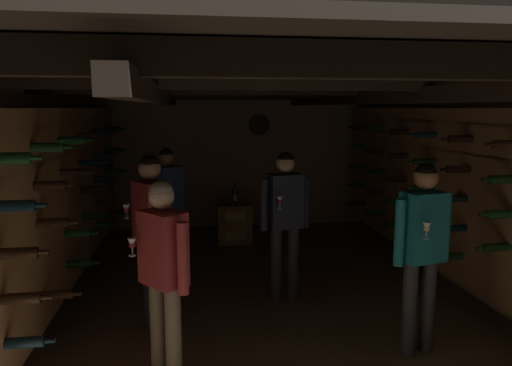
% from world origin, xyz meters
% --- Properties ---
extents(ground_plane, '(8.40, 8.40, 0.00)m').
position_xyz_m(ground_plane, '(0.00, 0.00, 0.00)').
color(ground_plane, '#7A6651').
extents(room_shell, '(4.72, 6.52, 2.41)m').
position_xyz_m(room_shell, '(0.00, 0.27, 1.42)').
color(room_shell, tan).
rests_on(room_shell, ground_plane).
extents(wine_crate_stack, '(0.52, 0.35, 0.60)m').
position_xyz_m(wine_crate_stack, '(-0.12, 2.17, 0.30)').
color(wine_crate_stack, '#A37547').
rests_on(wine_crate_stack, ground_plane).
extents(display_bottle, '(0.08, 0.08, 0.35)m').
position_xyz_m(display_bottle, '(-0.10, 2.21, 0.74)').
color(display_bottle, '#0F2838').
rests_on(display_bottle, wine_crate_stack).
extents(person_host_center, '(0.54, 0.36, 1.60)m').
position_xyz_m(person_host_center, '(0.21, -0.09, 0.96)').
color(person_host_center, '#2D2D33').
rests_on(person_host_center, ground_plane).
extents(person_guest_near_right, '(0.53, 0.38, 1.62)m').
position_xyz_m(person_guest_near_right, '(1.09, -1.35, 0.97)').
color(person_guest_near_right, '#2D2D33').
rests_on(person_guest_near_right, ground_plane).
extents(person_guest_mid_left, '(0.43, 0.47, 1.64)m').
position_xyz_m(person_guest_mid_left, '(-1.13, -0.61, 0.99)').
color(person_guest_mid_left, '#2D2D33').
rests_on(person_guest_mid_left, ground_plane).
extents(person_guest_near_left, '(0.44, 0.44, 1.54)m').
position_xyz_m(person_guest_near_left, '(-0.98, -1.47, 0.92)').
color(person_guest_near_left, brown).
rests_on(person_guest_near_left, ground_plane).
extents(person_guest_far_left, '(0.40, 0.45, 1.57)m').
position_xyz_m(person_guest_far_left, '(-1.05, 1.00, 0.94)').
color(person_guest_far_left, '#2D2D33').
rests_on(person_guest_far_left, ground_plane).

